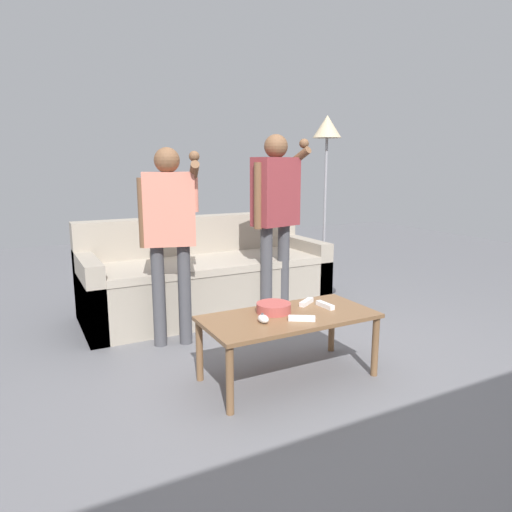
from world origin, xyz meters
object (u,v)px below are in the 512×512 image
at_px(snack_bowl, 274,308).
at_px(player_right, 276,206).
at_px(couch, 206,279).
at_px(player_left, 169,224).
at_px(game_remote_wand_spare, 306,302).
at_px(floor_lamp, 327,145).
at_px(game_remote_wand_near, 325,305).
at_px(game_remote_nunchuk, 263,319).
at_px(coffee_table, 289,323).
at_px(game_remote_wand_far, 302,318).

relative_size(snack_bowl, player_right, 0.14).
bearing_deg(couch, player_right, -44.51).
bearing_deg(couch, snack_bowl, -93.86).
height_order(couch, player_left, player_left).
relative_size(snack_bowl, game_remote_wand_spare, 1.48).
bearing_deg(floor_lamp, player_right, -149.10).
relative_size(game_remote_wand_near, game_remote_wand_spare, 1.04).
height_order(player_left, game_remote_wand_spare, player_left).
bearing_deg(floor_lamp, player_left, -159.54).
bearing_deg(game_remote_wand_spare, player_left, 132.92).
relative_size(snack_bowl, game_remote_wand_near, 1.43).
height_order(snack_bowl, floor_lamp, floor_lamp).
bearing_deg(game_remote_wand_near, game_remote_nunchuk, -171.54).
bearing_deg(snack_bowl, couch, 86.14).
distance_m(game_remote_nunchuk, floor_lamp, 2.54).
distance_m(snack_bowl, game_remote_wand_near, 0.35).
bearing_deg(coffee_table, floor_lamp, 48.37).
height_order(player_left, game_remote_wand_far, player_left).
height_order(couch, coffee_table, couch).
bearing_deg(coffee_table, snack_bowl, 122.86).
bearing_deg(player_left, snack_bowl, -62.40).
distance_m(floor_lamp, game_remote_wand_spare, 2.16).
relative_size(coffee_table, snack_bowl, 4.98).
bearing_deg(game_remote_wand_near, game_remote_wand_spare, 121.63).
distance_m(floor_lamp, game_remote_wand_near, 2.20).
xyz_separation_m(snack_bowl, floor_lamp, (1.46, 1.49, 1.08)).
xyz_separation_m(coffee_table, player_left, (-0.47, 0.88, 0.55)).
bearing_deg(game_remote_wand_far, game_remote_nunchuk, 160.83).
bearing_deg(game_remote_wand_spare, game_remote_nunchuk, -156.41).
xyz_separation_m(floor_lamp, game_remote_wand_spare, (-1.18, -1.44, -1.09)).
bearing_deg(game_remote_wand_far, couch, 89.08).
height_order(couch, game_remote_wand_near, couch).
bearing_deg(game_remote_wand_near, couch, 99.75).
height_order(snack_bowl, game_remote_wand_far, snack_bowl).
xyz_separation_m(game_remote_wand_far, game_remote_wand_spare, (0.21, 0.26, 0.00)).
distance_m(couch, coffee_table, 1.50).
distance_m(couch, game_remote_nunchuk, 1.57).
bearing_deg(game_remote_wand_far, snack_bowl, 107.60).
bearing_deg(game_remote_wand_spare, snack_bowl, -170.53).
bearing_deg(player_right, game_remote_wand_far, -112.80).
relative_size(snack_bowl, game_remote_nunchuk, 2.46).
bearing_deg(game_remote_wand_near, player_right, 78.25).
xyz_separation_m(player_left, game_remote_wand_far, (0.48, -1.01, -0.48)).
distance_m(coffee_table, player_left, 1.14).
bearing_deg(game_remote_wand_far, player_right, 67.20).
distance_m(snack_bowl, game_remote_nunchuk, 0.21).
xyz_separation_m(game_remote_nunchuk, player_right, (0.71, 1.09, 0.55)).
distance_m(floor_lamp, game_remote_wand_far, 2.46).
bearing_deg(game_remote_wand_spare, game_remote_wand_near, -58.37).
bearing_deg(player_left, game_remote_nunchuk, -74.24).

